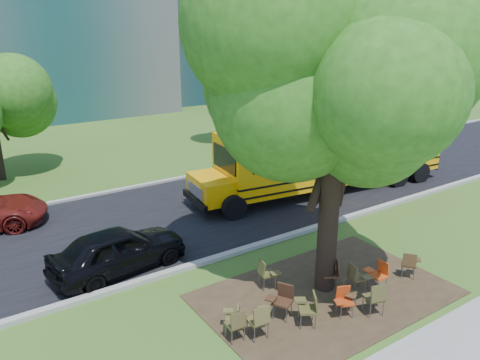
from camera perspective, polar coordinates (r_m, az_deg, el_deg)
ground at (r=13.61m, az=5.80°, el=-14.04°), size 160.00×160.00×0.00m
dirt_patch at (r=13.87m, az=10.44°, el=-13.52°), size 7.00×4.50×0.03m
asphalt_road at (r=18.87m, az=-7.82°, el=-4.38°), size 80.00×8.00×0.04m
kerb_near at (r=15.67m, az=-1.24°, el=-8.98°), size 80.00×0.25×0.14m
kerb_far at (r=22.39m, az=-12.49°, el=-0.81°), size 80.00×0.25×0.14m
bg_tree_3 at (r=27.59m, az=0.41°, el=13.76°), size 5.60×5.60×7.84m
bg_tree_4 at (r=32.12m, az=13.65°, el=12.69°), size 5.00×5.00×6.85m
main_tree at (r=12.28m, az=11.66°, el=9.84°), size 7.20×7.20×9.14m
school_bus at (r=21.70m, az=11.12°, el=3.27°), size 12.48×4.08×3.00m
chair_0 at (r=11.72m, az=2.43°, el=-16.44°), size 0.66×0.56×0.95m
chair_1 at (r=11.66m, az=-0.40°, el=-16.93°), size 0.59×0.51×0.87m
chair_2 at (r=12.28m, az=8.48°, el=-14.93°), size 0.62×0.78×0.93m
chair_3 at (r=12.84m, az=12.51°, el=-13.92°), size 0.66×0.52×0.82m
chair_4 at (r=13.00m, az=16.28°, el=-13.35°), size 0.76×0.59×0.97m
chair_5 at (r=13.16m, az=12.85°, el=-13.07°), size 0.56×0.66×0.83m
chair_6 at (r=14.22m, az=16.57°, el=-10.71°), size 0.51×0.58×0.88m
chair_7 at (r=15.06m, az=20.01°, el=-9.42°), size 0.73×0.58×0.86m
chair_8 at (r=11.96m, az=-0.66°, el=-16.27°), size 0.52×0.66×0.77m
chair_9 at (r=12.50m, az=5.20°, el=-14.10°), size 0.77×0.63×0.94m
chair_10 at (r=13.66m, az=3.20°, el=-11.08°), size 0.53×0.68×0.91m
chair_11 at (r=13.89m, az=11.21°, el=-10.77°), size 0.64×0.81×0.95m
chair_12 at (r=13.89m, az=14.00°, el=-11.24°), size 0.51×0.65×0.87m
black_car at (r=14.97m, az=-14.61°, el=-8.22°), size 4.40×2.23×1.44m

